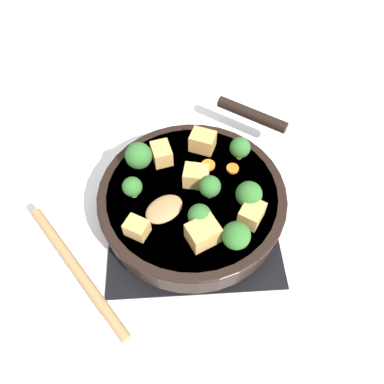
# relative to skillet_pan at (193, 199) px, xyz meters

# --- Properties ---
(ground_plane) EXTENTS (2.40, 2.40, 0.00)m
(ground_plane) POSITION_rel_skillet_pan_xyz_m (-0.00, -0.00, -0.06)
(ground_plane) COLOR white
(front_burner_grate) EXTENTS (0.31, 0.31, 0.03)m
(front_burner_grate) POSITION_rel_skillet_pan_xyz_m (-0.00, -0.00, -0.05)
(front_burner_grate) COLOR black
(front_burner_grate) RESTS_ON ground_plane
(skillet_pan) EXTENTS (0.37, 0.42, 0.06)m
(skillet_pan) POSITION_rel_skillet_pan_xyz_m (0.00, 0.00, 0.00)
(skillet_pan) COLOR black
(skillet_pan) RESTS_ON front_burner_grate
(wooden_spoon) EXTENTS (0.26, 0.25, 0.02)m
(wooden_spoon) POSITION_rel_skillet_pan_xyz_m (-0.13, -0.10, 0.03)
(wooden_spoon) COLOR #A87A4C
(wooden_spoon) RESTS_ON skillet_pan
(tofu_cube_center_large) EXTENTS (0.05, 0.05, 0.03)m
(tofu_cube_center_large) POSITION_rel_skillet_pan_xyz_m (0.09, -0.06, 0.04)
(tofu_cube_center_large) COLOR tan
(tofu_cube_center_large) RESTS_ON skillet_pan
(tofu_cube_near_handle) EXTENTS (0.06, 0.06, 0.04)m
(tofu_cube_near_handle) POSITION_rel_skillet_pan_xyz_m (0.01, -0.09, 0.04)
(tofu_cube_near_handle) COLOR tan
(tofu_cube_near_handle) RESTS_ON skillet_pan
(tofu_cube_east_chunk) EXTENTS (0.05, 0.04, 0.03)m
(tofu_cube_east_chunk) POSITION_rel_skillet_pan_xyz_m (0.01, 0.02, 0.04)
(tofu_cube_east_chunk) COLOR tan
(tofu_cube_east_chunk) RESTS_ON skillet_pan
(tofu_cube_west_chunk) EXTENTS (0.04, 0.05, 0.03)m
(tofu_cube_west_chunk) POSITION_rel_skillet_pan_xyz_m (-0.05, 0.07, 0.04)
(tofu_cube_west_chunk) COLOR tan
(tofu_cube_west_chunk) RESTS_ON skillet_pan
(tofu_cube_back_piece) EXTENTS (0.05, 0.05, 0.04)m
(tofu_cube_back_piece) POSITION_rel_skillet_pan_xyz_m (0.02, 0.10, 0.04)
(tofu_cube_back_piece) COLOR tan
(tofu_cube_back_piece) RESTS_ON skillet_pan
(tofu_cube_front_piece) EXTENTS (0.05, 0.04, 0.03)m
(tofu_cube_front_piece) POSITION_rel_skillet_pan_xyz_m (-0.09, -0.08, 0.04)
(tofu_cube_front_piece) COLOR tan
(tofu_cube_front_piece) RESTS_ON skillet_pan
(broccoli_floret_near_spoon) EXTENTS (0.05, 0.05, 0.05)m
(broccoli_floret_near_spoon) POSITION_rel_skillet_pan_xyz_m (-0.09, 0.06, 0.05)
(broccoli_floret_near_spoon) COLOR #709956
(broccoli_floret_near_spoon) RESTS_ON skillet_pan
(broccoli_floret_center_top) EXTENTS (0.03, 0.03, 0.04)m
(broccoli_floret_center_top) POSITION_rel_skillet_pan_xyz_m (-0.10, 0.00, 0.05)
(broccoli_floret_center_top) COLOR #709956
(broccoli_floret_center_top) RESTS_ON skillet_pan
(broccoli_floret_east_rim) EXTENTS (0.04, 0.04, 0.05)m
(broccoli_floret_east_rim) POSITION_rel_skillet_pan_xyz_m (0.09, -0.03, 0.05)
(broccoli_floret_east_rim) COLOR #709956
(broccoli_floret_east_rim) RESTS_ON skillet_pan
(broccoli_floret_west_rim) EXTENTS (0.04, 0.04, 0.05)m
(broccoli_floret_west_rim) POSITION_rel_skillet_pan_xyz_m (0.01, -0.07, 0.05)
(broccoli_floret_west_rim) COLOR #709956
(broccoli_floret_west_rim) RESTS_ON skillet_pan
(broccoli_floret_north_edge) EXTENTS (0.04, 0.04, 0.05)m
(broccoli_floret_north_edge) POSITION_rel_skillet_pan_xyz_m (0.06, -0.11, 0.05)
(broccoli_floret_north_edge) COLOR #709956
(broccoli_floret_north_edge) RESTS_ON skillet_pan
(broccoli_floret_south_cluster) EXTENTS (0.04, 0.04, 0.04)m
(broccoli_floret_south_cluster) POSITION_rel_skillet_pan_xyz_m (0.03, -0.01, 0.05)
(broccoli_floret_south_cluster) COLOR #709956
(broccoli_floret_south_cluster) RESTS_ON skillet_pan
(broccoli_floret_mid_floret) EXTENTS (0.04, 0.04, 0.04)m
(broccoli_floret_mid_floret) POSITION_rel_skillet_pan_xyz_m (0.09, 0.07, 0.05)
(broccoli_floret_mid_floret) COLOR #709956
(broccoli_floret_mid_floret) RESTS_ON skillet_pan
(carrot_slice_orange_thin) EXTENTS (0.02, 0.02, 0.01)m
(carrot_slice_orange_thin) POSITION_rel_skillet_pan_xyz_m (0.08, 0.04, 0.03)
(carrot_slice_orange_thin) COLOR orange
(carrot_slice_orange_thin) RESTS_ON skillet_pan
(carrot_slice_near_center) EXTENTS (0.03, 0.03, 0.01)m
(carrot_slice_near_center) POSITION_rel_skillet_pan_xyz_m (0.03, 0.05, 0.03)
(carrot_slice_near_center) COLOR orange
(carrot_slice_near_center) RESTS_ON skillet_pan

